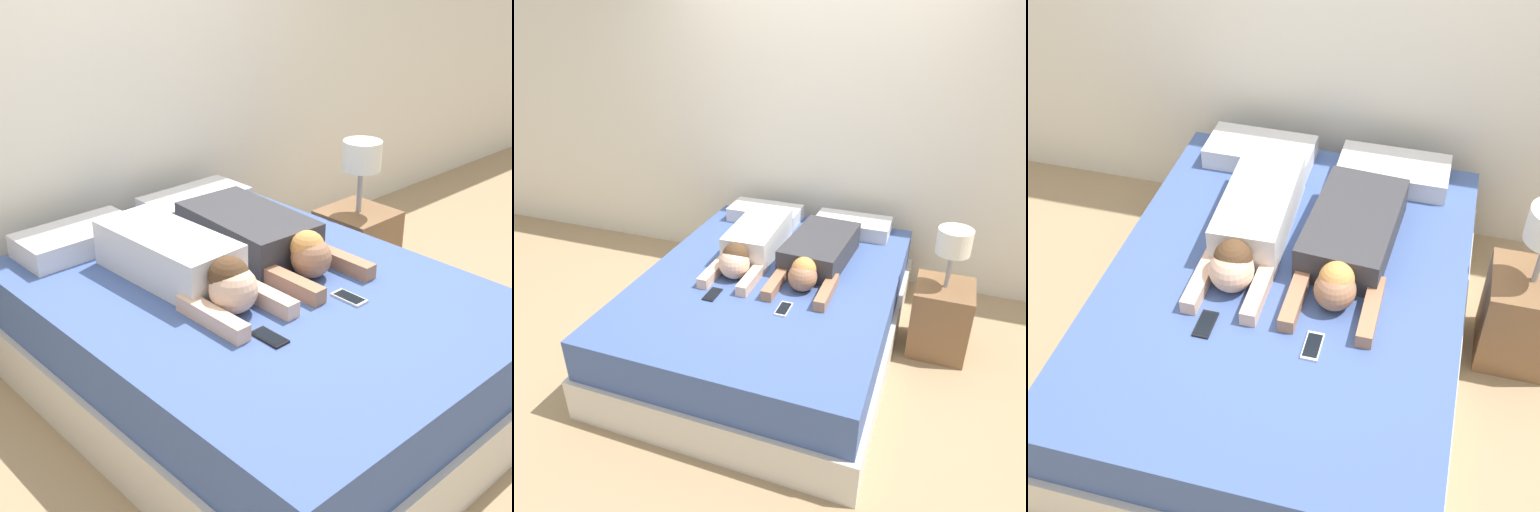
{
  "view_description": "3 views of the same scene",
  "coord_description": "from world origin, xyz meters",
  "views": [
    {
      "loc": [
        -1.89,
        -2.02,
        1.99
      ],
      "look_at": [
        0.0,
        0.0,
        0.69
      ],
      "focal_mm": 50.0,
      "sensor_mm": 36.0,
      "label": 1
    },
    {
      "loc": [
        1.0,
        -2.7,
        2.19
      ],
      "look_at": [
        0.0,
        0.0,
        0.69
      ],
      "focal_mm": 35.0,
      "sensor_mm": 36.0,
      "label": 2
    },
    {
      "loc": [
        0.59,
        -2.23,
        2.81
      ],
      "look_at": [
        0.0,
        0.0,
        0.69
      ],
      "focal_mm": 50.0,
      "sensor_mm": 36.0,
      "label": 3
    }
  ],
  "objects": [
    {
      "name": "pillow_head_right",
      "position": [
        0.36,
        0.88,
        0.6
      ],
      "size": [
        0.58,
        0.3,
        0.11
      ],
      "color": "silver",
      "rests_on": "bed"
    },
    {
      "name": "ground_plane",
      "position": [
        0.0,
        0.0,
        0.0
      ],
      "size": [
        12.0,
        12.0,
        0.0
      ],
      "primitive_type": "plane",
      "color": "#9E8460"
    },
    {
      "name": "cell_phone_left",
      "position": [
        -0.25,
        -0.35,
        0.55
      ],
      "size": [
        0.07,
        0.15,
        0.01
      ],
      "color": "black",
      "rests_on": "bed"
    },
    {
      "name": "person_right",
      "position": [
        0.25,
        0.24,
        0.63
      ],
      "size": [
        0.43,
        0.99,
        0.21
      ],
      "color": "#333338",
      "rests_on": "bed"
    },
    {
      "name": "pillow_head_left",
      "position": [
        -0.36,
        0.88,
        0.6
      ],
      "size": [
        0.58,
        0.3,
        0.11
      ],
      "color": "silver",
      "rests_on": "bed"
    },
    {
      "name": "cell_phone_right",
      "position": [
        0.21,
        -0.35,
        0.55
      ],
      "size": [
        0.07,
        0.15,
        0.01
      ],
      "color": "silver",
      "rests_on": "bed"
    },
    {
      "name": "person_left",
      "position": [
        -0.21,
        0.23,
        0.65
      ],
      "size": [
        0.34,
        1.01,
        0.24
      ],
      "color": "silver",
      "rests_on": "bed"
    },
    {
      "name": "nightstand",
      "position": [
        1.11,
        0.33,
        0.31
      ],
      "size": [
        0.38,
        0.38,
        0.91
      ],
      "color": "brown",
      "rests_on": "ground_plane"
    },
    {
      "name": "bed",
      "position": [
        0.0,
        0.0,
        0.27
      ],
      "size": [
        1.68,
        2.19,
        0.54
      ],
      "color": "beige",
      "rests_on": "ground_plane"
    },
    {
      "name": "wall_back",
      "position": [
        0.0,
        1.24,
        1.3
      ],
      "size": [
        12.0,
        0.06,
        2.6
      ],
      "color": "silver",
      "rests_on": "ground_plane"
    }
  ]
}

